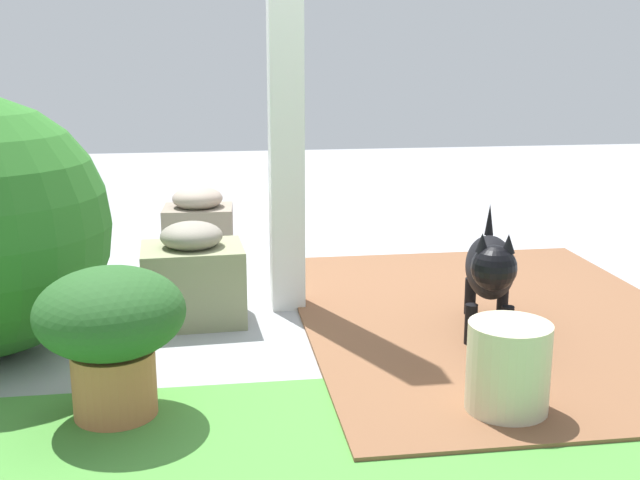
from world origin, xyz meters
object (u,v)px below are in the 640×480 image
at_px(porch_pillar, 285,48).
at_px(ceramic_urn, 508,369).
at_px(stone_planter_nearest, 198,227).
at_px(stone_planter_mid, 193,277).
at_px(terracotta_pot_tall, 58,241).
at_px(terracotta_pot_broad, 111,327).
at_px(dog, 490,268).

distance_m(porch_pillar, ceramic_urn, 1.80).
bearing_deg(stone_planter_nearest, porch_pillar, 115.74).
relative_size(stone_planter_mid, terracotta_pot_tall, 0.74).
xyz_separation_m(terracotta_pot_tall, terracotta_pot_broad, (-0.47, 1.71, 0.10)).
xyz_separation_m(porch_pillar, stone_planter_nearest, (0.43, -0.89, -1.03)).
bearing_deg(ceramic_urn, stone_planter_mid, -46.54).
height_order(stone_planter_mid, terracotta_pot_tall, terracotta_pot_tall).
bearing_deg(dog, terracotta_pot_broad, 19.59).
bearing_deg(porch_pillar, stone_planter_mid, 18.07).
bearing_deg(terracotta_pot_tall, dog, 150.04).
distance_m(porch_pillar, terracotta_pot_broad, 1.61).
bearing_deg(porch_pillar, terracotta_pot_tall, -26.96).
height_order(porch_pillar, stone_planter_nearest, porch_pillar).
bearing_deg(terracotta_pot_tall, porch_pillar, 153.04).
xyz_separation_m(terracotta_pot_tall, ceramic_urn, (-1.81, 1.89, -0.06)).
height_order(stone_planter_nearest, stone_planter_mid, stone_planter_mid).
relative_size(stone_planter_nearest, dog, 0.58).
bearing_deg(terracotta_pot_tall, terracotta_pot_broad, 105.27).
height_order(terracotta_pot_tall, dog, terracotta_pot_tall).
relative_size(stone_planter_mid, dog, 0.61).
relative_size(porch_pillar, ceramic_urn, 7.51).
bearing_deg(stone_planter_nearest, terracotta_pot_tall, 21.24).
distance_m(terracotta_pot_broad, ceramic_urn, 1.37).
relative_size(stone_planter_mid, terracotta_pot_broad, 0.91).
bearing_deg(stone_planter_mid, dog, 162.30).
xyz_separation_m(stone_planter_mid, ceramic_urn, (-1.08, 1.14, -0.05)).
relative_size(terracotta_pot_tall, dog, 0.82).
xyz_separation_m(porch_pillar, terracotta_pot_tall, (1.18, -0.60, -1.02)).
relative_size(porch_pillar, terracotta_pot_tall, 3.86).
bearing_deg(ceramic_urn, terracotta_pot_broad, -7.85).
bearing_deg(porch_pillar, terracotta_pot_broad, 57.04).
relative_size(porch_pillar, dog, 3.17).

